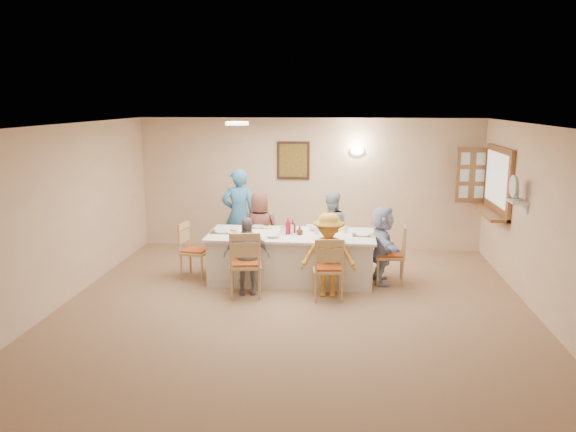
# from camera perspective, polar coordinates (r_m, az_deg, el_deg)

# --- Properties ---
(ground) EXTENTS (7.00, 7.00, 0.00)m
(ground) POSITION_cam_1_polar(r_m,az_deg,el_deg) (7.68, 0.49, -9.85)
(ground) COLOR #946E51
(room_walls) EXTENTS (7.00, 7.00, 7.00)m
(room_walls) POSITION_cam_1_polar(r_m,az_deg,el_deg) (7.26, 0.51, 1.34)
(room_walls) COLOR beige
(room_walls) RESTS_ON ground
(wall_picture) EXTENTS (0.62, 0.05, 0.72)m
(wall_picture) POSITION_cam_1_polar(r_m,az_deg,el_deg) (10.68, 0.53, 5.66)
(wall_picture) COLOR #3E2715
(wall_picture) RESTS_ON room_walls
(wall_sconce) EXTENTS (0.26, 0.09, 0.18)m
(wall_sconce) POSITION_cam_1_polar(r_m,az_deg,el_deg) (10.60, 7.04, 6.61)
(wall_sconce) COLOR white
(wall_sconce) RESTS_ON room_walls
(ceiling_light) EXTENTS (0.36, 0.36, 0.05)m
(ceiling_light) POSITION_cam_1_polar(r_m,az_deg,el_deg) (8.78, -5.21, 9.35)
(ceiling_light) COLOR white
(ceiling_light) RESTS_ON room_walls
(serving_hatch) EXTENTS (0.06, 1.50, 1.15)m
(serving_hatch) POSITION_cam_1_polar(r_m,az_deg,el_deg) (9.95, 20.57, 3.32)
(serving_hatch) COLOR #985F37
(serving_hatch) RESTS_ON room_walls
(hatch_sill) EXTENTS (0.30, 1.50, 0.05)m
(hatch_sill) POSITION_cam_1_polar(r_m,az_deg,el_deg) (10.00, 19.69, 0.36)
(hatch_sill) COLOR #985F37
(hatch_sill) RESTS_ON room_walls
(shutter_door) EXTENTS (0.55, 0.04, 1.00)m
(shutter_door) POSITION_cam_1_polar(r_m,az_deg,el_deg) (10.62, 18.17, 3.96)
(shutter_door) COLOR #985F37
(shutter_door) RESTS_ON room_walls
(fan_shelf) EXTENTS (0.22, 0.36, 0.03)m
(fan_shelf) POSITION_cam_1_polar(r_m,az_deg,el_deg) (8.66, 22.27, 1.38)
(fan_shelf) COLOR white
(fan_shelf) RESTS_ON room_walls
(desk_fan) EXTENTS (0.30, 0.30, 0.28)m
(desk_fan) POSITION_cam_1_polar(r_m,az_deg,el_deg) (8.63, 22.15, 2.36)
(desk_fan) COLOR #A5A5A8
(desk_fan) RESTS_ON fan_shelf
(dining_table) EXTENTS (2.61, 1.11, 0.76)m
(dining_table) POSITION_cam_1_polar(r_m,az_deg,el_deg) (8.92, 0.33, -4.19)
(dining_table) COLOR beige
(dining_table) RESTS_ON ground
(chair_back_left) EXTENTS (0.47, 0.47, 0.89)m
(chair_back_left) POSITION_cam_1_polar(r_m,az_deg,el_deg) (9.74, -2.76, -2.45)
(chair_back_left) COLOR tan
(chair_back_left) RESTS_ON ground
(chair_back_right) EXTENTS (0.50, 0.50, 0.89)m
(chair_back_right) POSITION_cam_1_polar(r_m,az_deg,el_deg) (9.64, 4.32, -2.60)
(chair_back_right) COLOR tan
(chair_back_right) RESTS_ON ground
(chair_front_left) EXTENTS (0.55, 0.55, 1.00)m
(chair_front_left) POSITION_cam_1_polar(r_m,az_deg,el_deg) (8.20, -4.37, -4.77)
(chair_front_left) COLOR tan
(chair_front_left) RESTS_ON ground
(chair_front_right) EXTENTS (0.50, 0.50, 0.94)m
(chair_front_right) POSITION_cam_1_polar(r_m,az_deg,el_deg) (8.09, 4.07, -5.23)
(chair_front_right) COLOR tan
(chair_front_right) RESTS_ON ground
(chair_left_end) EXTENTS (0.49, 0.49, 0.90)m
(chair_left_end) POSITION_cam_1_polar(r_m,az_deg,el_deg) (9.17, -9.38, -3.45)
(chair_left_end) COLOR tan
(chair_left_end) RESTS_ON ground
(chair_right_end) EXTENTS (0.47, 0.47, 0.94)m
(chair_right_end) POSITION_cam_1_polar(r_m,az_deg,el_deg) (8.90, 10.35, -3.84)
(chair_right_end) COLOR tan
(chair_right_end) RESTS_ON ground
(diner_back_left) EXTENTS (0.67, 0.46, 1.30)m
(diner_back_left) POSITION_cam_1_polar(r_m,az_deg,el_deg) (9.57, -2.87, -1.43)
(diner_back_left) COLOR brown
(diner_back_left) RESTS_ON ground
(diner_back_right) EXTENTS (0.80, 0.70, 1.34)m
(diner_back_right) POSITION_cam_1_polar(r_m,az_deg,el_deg) (9.47, 4.33, -1.47)
(diner_back_right) COLOR #A7AAB6
(diner_back_right) RESTS_ON ground
(diner_front_left) EXTENTS (0.77, 0.51, 1.16)m
(diner_front_left) POSITION_cam_1_polar(r_m,az_deg,el_deg) (8.29, -4.23, -4.02)
(diner_front_left) COLOR gray
(diner_front_left) RESTS_ON ground
(diner_front_right) EXTENTS (0.82, 0.48, 1.24)m
(diner_front_right) POSITION_cam_1_polar(r_m,az_deg,el_deg) (8.17, 4.11, -3.96)
(diner_front_right) COLOR gold
(diner_front_right) RESTS_ON ground
(diner_right_end) EXTENTS (1.19, 0.54, 1.23)m
(diner_right_end) POSITION_cam_1_polar(r_m,az_deg,el_deg) (8.85, 9.55, -2.92)
(diner_right_end) COLOR #ADB9E1
(diner_right_end) RESTS_ON ground
(caregiver) EXTENTS (0.82, 0.73, 1.64)m
(caregiver) POSITION_cam_1_polar(r_m,az_deg,el_deg) (10.07, -5.03, 0.18)
(caregiver) COLOR teal
(caregiver) RESTS_ON ground
(placemat_fl) EXTENTS (0.34, 0.25, 0.01)m
(placemat_fl) POSITION_cam_1_polar(r_m,az_deg,el_deg) (8.49, -3.96, -2.36)
(placemat_fl) COLOR #472B19
(placemat_fl) RESTS_ON dining_table
(plate_fl) EXTENTS (0.25, 0.25, 0.02)m
(plate_fl) POSITION_cam_1_polar(r_m,az_deg,el_deg) (8.49, -3.96, -2.29)
(plate_fl) COLOR white
(plate_fl) RESTS_ON dining_table
(napkin_fl) EXTENTS (0.14, 0.14, 0.01)m
(napkin_fl) POSITION_cam_1_polar(r_m,az_deg,el_deg) (8.42, -2.80, -2.42)
(napkin_fl) COLOR yellow
(napkin_fl) RESTS_ON dining_table
(placemat_fr) EXTENTS (0.32, 0.24, 0.01)m
(placemat_fr) POSITION_cam_1_polar(r_m,az_deg,el_deg) (8.38, 4.17, -2.55)
(placemat_fr) COLOR #472B19
(placemat_fr) RESTS_ON dining_table
(plate_fr) EXTENTS (0.25, 0.25, 0.02)m
(plate_fr) POSITION_cam_1_polar(r_m,az_deg,el_deg) (8.38, 4.17, -2.48)
(plate_fr) COLOR white
(plate_fr) RESTS_ON dining_table
(napkin_fr) EXTENTS (0.15, 0.15, 0.01)m
(napkin_fr) POSITION_cam_1_polar(r_m,az_deg,el_deg) (8.33, 5.40, -2.61)
(napkin_fr) COLOR yellow
(napkin_fr) RESTS_ON dining_table
(placemat_bl) EXTENTS (0.32, 0.24, 0.01)m
(placemat_bl) POSITION_cam_1_polar(r_m,az_deg,el_deg) (9.30, -3.11, -1.11)
(placemat_bl) COLOR #472B19
(placemat_bl) RESTS_ON dining_table
(plate_bl) EXTENTS (0.23, 0.23, 0.01)m
(plate_bl) POSITION_cam_1_polar(r_m,az_deg,el_deg) (9.30, -3.11, -1.05)
(plate_bl) COLOR white
(plate_bl) RESTS_ON dining_table
(napkin_bl) EXTENTS (0.14, 0.14, 0.01)m
(napkin_bl) POSITION_cam_1_polar(r_m,az_deg,el_deg) (9.22, -2.05, -1.16)
(napkin_bl) COLOR yellow
(napkin_bl) RESTS_ON dining_table
(placemat_br) EXTENTS (0.33, 0.25, 0.01)m
(placemat_br) POSITION_cam_1_polar(r_m,az_deg,el_deg) (9.20, 4.30, -1.27)
(placemat_br) COLOR #472B19
(placemat_br) RESTS_ON dining_table
(plate_br) EXTENTS (0.23, 0.23, 0.01)m
(plate_br) POSITION_cam_1_polar(r_m,az_deg,el_deg) (9.20, 4.30, -1.21)
(plate_br) COLOR white
(plate_br) RESTS_ON dining_table
(napkin_br) EXTENTS (0.14, 0.14, 0.01)m
(napkin_br) POSITION_cam_1_polar(r_m,az_deg,el_deg) (9.15, 5.42, -1.32)
(napkin_br) COLOR yellow
(napkin_br) RESTS_ON dining_table
(placemat_le) EXTENTS (0.37, 0.28, 0.01)m
(placemat_le) POSITION_cam_1_polar(r_m,az_deg,el_deg) (8.99, -6.67, -1.63)
(placemat_le) COLOR #472B19
(placemat_le) RESTS_ON dining_table
(plate_le) EXTENTS (0.25, 0.25, 0.02)m
(plate_le) POSITION_cam_1_polar(r_m,az_deg,el_deg) (8.98, -6.67, -1.57)
(plate_le) COLOR white
(plate_le) RESTS_ON dining_table
(napkin_le) EXTENTS (0.14, 0.14, 0.01)m
(napkin_le) POSITION_cam_1_polar(r_m,az_deg,el_deg) (8.90, -5.60, -1.69)
(napkin_le) COLOR yellow
(napkin_le) RESTS_ON dining_table
(placemat_re) EXTENTS (0.33, 0.25, 0.01)m
(placemat_re) POSITION_cam_1_polar(r_m,az_deg,el_deg) (8.80, 7.63, -1.94)
(placemat_re) COLOR #472B19
(placemat_re) RESTS_ON dining_table
(plate_re) EXTENTS (0.23, 0.23, 0.01)m
(plate_re) POSITION_cam_1_polar(r_m,az_deg,el_deg) (8.79, 7.63, -1.88)
(plate_re) COLOR white
(plate_re) RESTS_ON dining_table
(napkin_re) EXTENTS (0.13, 0.13, 0.01)m
(napkin_re) POSITION_cam_1_polar(r_m,az_deg,el_deg) (8.75, 8.82, -2.00)
(napkin_re) COLOR yellow
(napkin_re) RESTS_ON dining_table
(teacup_a) EXTENTS (0.17, 0.17, 0.08)m
(teacup_a) POSITION_cam_1_polar(r_m,az_deg,el_deg) (8.64, -5.36, -1.89)
(teacup_a) COLOR white
(teacup_a) RESTS_ON dining_table
(teacup_b) EXTENTS (0.14, 0.14, 0.09)m
(teacup_b) POSITION_cam_1_polar(r_m,az_deg,el_deg) (9.28, 3.29, -0.89)
(teacup_b) COLOR white
(teacup_b) RESTS_ON dining_table
(bowl_a) EXTENTS (0.30, 0.30, 0.05)m
(bowl_a) POSITION_cam_1_polar(r_m,az_deg,el_deg) (8.58, -1.52, -2.04)
(bowl_a) COLOR white
(bowl_a) RESTS_ON dining_table
(bowl_b) EXTENTS (0.26, 0.26, 0.07)m
(bowl_b) POSITION_cam_1_polar(r_m,az_deg,el_deg) (9.07, 2.82, -1.25)
(bowl_b) COLOR white
(bowl_b) RESTS_ON dining_table
(condiment_ketchup) EXTENTS (0.13, 0.13, 0.26)m
(condiment_ketchup) POSITION_cam_1_polar(r_m,az_deg,el_deg) (8.78, 0.00, -1.00)
(condiment_ketchup) COLOR red
(condiment_ketchup) RESTS_ON dining_table
(condiment_brown) EXTENTS (0.11, 0.11, 0.21)m
(condiment_brown) POSITION_cam_1_polar(r_m,az_deg,el_deg) (8.88, 0.49, -1.05)
(condiment_brown) COLOR #522116
(condiment_brown) RESTS_ON dining_table
(condiment_malt) EXTENTS (0.18, 0.18, 0.14)m
(condiment_malt) POSITION_cam_1_polar(r_m,az_deg,el_deg) (8.75, 1.19, -1.48)
(condiment_malt) COLOR #522116
(condiment_malt) RESTS_ON dining_table
(drinking_glass) EXTENTS (0.07, 0.07, 0.11)m
(drinking_glass) POSITION_cam_1_polar(r_m,az_deg,el_deg) (8.87, -0.60, -1.37)
(drinking_glass) COLOR silver
(drinking_glass) RESTS_ON dining_table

